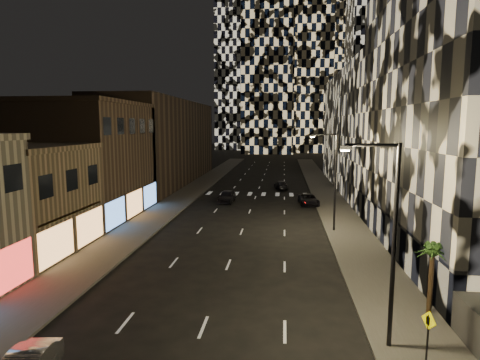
% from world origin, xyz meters
% --- Properties ---
extents(sidewalk_left, '(4.00, 120.00, 0.15)m').
position_xyz_m(sidewalk_left, '(-10.00, 50.00, 0.07)').
color(sidewalk_left, '#47443F').
rests_on(sidewalk_left, ground).
extents(sidewalk_right, '(4.00, 120.00, 0.15)m').
position_xyz_m(sidewalk_right, '(10.00, 50.00, 0.07)').
color(sidewalk_right, '#47443F').
rests_on(sidewalk_right, ground).
extents(curb_left, '(0.20, 120.00, 0.15)m').
position_xyz_m(curb_left, '(-7.90, 50.00, 0.07)').
color(curb_left, '#4C4C47').
rests_on(curb_left, ground).
extents(curb_right, '(0.20, 120.00, 0.15)m').
position_xyz_m(curb_right, '(7.90, 50.00, 0.07)').
color(curb_right, '#4C4C47').
rests_on(curb_right, ground).
extents(retail_tan, '(10.00, 10.00, 8.00)m').
position_xyz_m(retail_tan, '(-17.00, 21.00, 4.00)').
color(retail_tan, '#836B4F').
rests_on(retail_tan, ground).
extents(retail_brown, '(10.00, 15.00, 12.00)m').
position_xyz_m(retail_brown, '(-17.00, 33.50, 6.00)').
color(retail_brown, '#4E3B2C').
rests_on(retail_brown, ground).
extents(retail_filler_left, '(10.00, 40.00, 14.00)m').
position_xyz_m(retail_filler_left, '(-17.00, 60.00, 7.00)').
color(retail_filler_left, '#4E3B2C').
rests_on(retail_filler_left, ground).
extents(midrise_base, '(0.60, 25.00, 3.00)m').
position_xyz_m(midrise_base, '(12.30, 24.50, 1.50)').
color(midrise_base, '#383838').
rests_on(midrise_base, ground).
extents(midrise_filler_right, '(16.00, 40.00, 18.00)m').
position_xyz_m(midrise_filler_right, '(20.00, 57.00, 9.00)').
color(midrise_filler_right, '#232326').
rests_on(midrise_filler_right, ground).
extents(tower_right_mid, '(20.00, 20.00, 100.00)m').
position_xyz_m(tower_right_mid, '(35.00, 135.00, 50.00)').
color(tower_right_mid, black).
rests_on(tower_right_mid, ground).
extents(tower_left_back, '(24.00, 24.00, 120.00)m').
position_xyz_m(tower_left_back, '(-12.00, 165.00, 60.00)').
color(tower_left_back, black).
rests_on(tower_left_back, ground).
extents(tower_center_low, '(18.00, 18.00, 95.00)m').
position_xyz_m(tower_center_low, '(-2.00, 140.00, 47.50)').
color(tower_center_low, black).
rests_on(tower_center_low, ground).
extents(streetlight_near, '(2.55, 0.25, 9.00)m').
position_xyz_m(streetlight_near, '(8.35, 10.00, 5.35)').
color(streetlight_near, black).
rests_on(streetlight_near, sidewalk_right).
extents(streetlight_far, '(2.55, 0.25, 9.00)m').
position_xyz_m(streetlight_far, '(8.35, 30.00, 5.35)').
color(streetlight_far, black).
rests_on(streetlight_far, sidewalk_right).
extents(car_dark_midlane, '(2.10, 4.67, 1.56)m').
position_xyz_m(car_dark_midlane, '(-3.43, 43.26, 0.78)').
color(car_dark_midlane, black).
rests_on(car_dark_midlane, ground).
extents(car_dark_oncoming, '(2.41, 4.68, 1.30)m').
position_xyz_m(car_dark_oncoming, '(3.50, 55.00, 0.65)').
color(car_dark_oncoming, black).
rests_on(car_dark_oncoming, ground).
extents(car_dark_rightlane, '(2.64, 5.03, 1.35)m').
position_xyz_m(car_dark_rightlane, '(7.00, 42.64, 0.67)').
color(car_dark_rightlane, black).
rests_on(car_dark_rightlane, ground).
extents(ped_sign, '(0.33, 0.74, 2.34)m').
position_xyz_m(ped_sign, '(9.71, 8.60, 1.71)').
color(ped_sign, black).
rests_on(ped_sign, sidewalk_right).
extents(palm_tree, '(1.93, 1.91, 3.79)m').
position_xyz_m(palm_tree, '(11.48, 13.47, 3.27)').
color(palm_tree, '#47331E').
rests_on(palm_tree, sidewalk_right).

